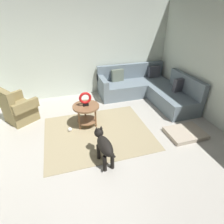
% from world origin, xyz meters
% --- Properties ---
extents(ground_plane, '(6.00, 6.00, 0.10)m').
position_xyz_m(ground_plane, '(0.00, 0.00, -0.05)').
color(ground_plane, '#B7B2A8').
extents(wall_back, '(6.00, 0.12, 2.70)m').
position_xyz_m(wall_back, '(0.00, 2.94, 1.35)').
color(wall_back, silver).
rests_on(wall_back, ground_plane).
extents(area_rug, '(2.30, 1.90, 0.01)m').
position_xyz_m(area_rug, '(0.15, 0.70, 0.01)').
color(area_rug, tan).
rests_on(area_rug, ground_plane).
extents(sectional_couch, '(2.20, 2.25, 0.88)m').
position_xyz_m(sectional_couch, '(1.99, 2.01, 0.29)').
color(sectional_couch, slate).
rests_on(sectional_couch, ground_plane).
extents(armchair, '(0.95, 1.00, 0.88)m').
position_xyz_m(armchair, '(-1.56, 1.74, 0.32)').
color(armchair, olive).
rests_on(armchair, ground_plane).
extents(side_table, '(0.60, 0.60, 0.54)m').
position_xyz_m(side_table, '(-0.02, 1.06, 0.42)').
color(side_table, brown).
rests_on(side_table, ground_plane).
extents(torus_sculpture, '(0.28, 0.08, 0.33)m').
position_xyz_m(torus_sculpture, '(-0.02, 1.06, 0.71)').
color(torus_sculpture, black).
rests_on(torus_sculpture, side_table).
extents(dog_bed_mat, '(0.80, 0.60, 0.09)m').
position_xyz_m(dog_bed_mat, '(1.98, 0.08, 0.04)').
color(dog_bed_mat, '#B2A38E').
rests_on(dog_bed_mat, ground_plane).
extents(dog, '(0.28, 0.85, 0.63)m').
position_xyz_m(dog, '(0.07, -0.18, 0.38)').
color(dog, black).
rests_on(dog, ground_plane).
extents(dog_toy_ball, '(0.10, 0.10, 0.10)m').
position_xyz_m(dog_toy_ball, '(-0.44, 0.94, 0.05)').
color(dog_toy_ball, silver).
rests_on(dog_toy_ball, ground_plane).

